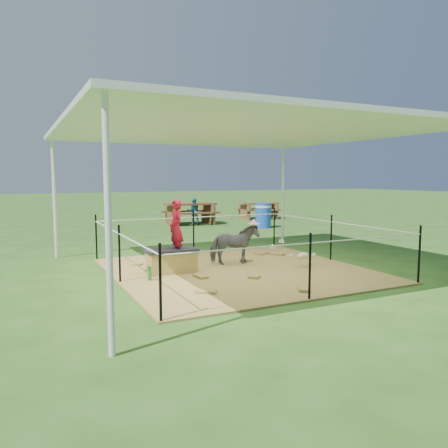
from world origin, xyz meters
name	(u,v)px	position (x,y,z in m)	size (l,w,h in m)	color
ground	(238,271)	(0.00, 0.00, 0.00)	(90.00, 90.00, 0.00)	#2D5919
hay_patch	(238,270)	(0.00, 0.00, 0.01)	(4.60, 4.60, 0.03)	brown
canopy_tent	(238,129)	(0.00, 0.00, 2.69)	(6.30, 6.30, 2.90)	silver
rope_fence	(238,238)	(0.00, 0.00, 0.64)	(4.54, 4.54, 1.00)	black
straw_bale	(171,262)	(-1.22, 0.32, 0.23)	(0.88, 0.44, 0.39)	olive
dark_cloth	(171,250)	(-1.22, 0.32, 0.45)	(0.94, 0.49, 0.05)	black
woman	(176,223)	(-1.12, 0.32, 0.95)	(0.39, 0.25, 1.06)	red
green_bottle	(150,273)	(-1.77, -0.13, 0.15)	(0.07, 0.07, 0.25)	#1B7C33
pony	(234,244)	(0.17, 0.48, 0.44)	(0.44, 0.96, 0.81)	#4D4D52
pink_hat	(234,222)	(0.17, 0.48, 0.90)	(0.25, 0.25, 0.12)	pink
foal	(303,254)	(1.28, -0.33, 0.28)	(0.89, 0.50, 0.50)	#C3B38E
trash_barrel	(263,216)	(4.16, 5.98, 0.44)	(0.56, 0.56, 0.87)	blue
picnic_table_near	(190,214)	(2.26, 8.23, 0.40)	(1.93, 1.39, 0.80)	#57301D
picnic_table_far	(258,211)	(5.71, 8.98, 0.35)	(1.66, 1.20, 0.69)	brown
distant_person	(194,211)	(2.32, 8.02, 0.50)	(0.49, 0.38, 1.01)	teal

